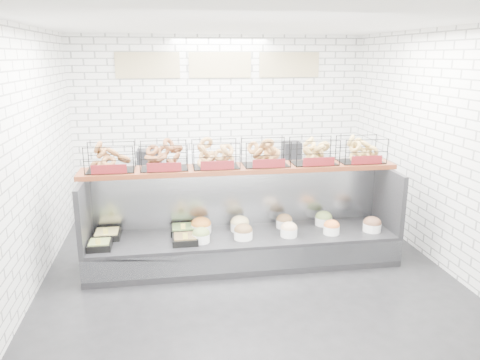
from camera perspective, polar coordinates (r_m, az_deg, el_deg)
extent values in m
plane|color=black|center=(6.03, 0.90, -11.18)|extent=(5.50, 5.50, 0.00)
cube|color=white|center=(8.22, -2.39, 6.85)|extent=(5.00, 0.02, 3.00)
cube|color=white|center=(5.67, -24.77, 1.81)|extent=(0.02, 5.50, 3.00)
cube|color=white|center=(6.45, 23.44, 3.39)|extent=(0.02, 5.50, 3.00)
cube|color=white|center=(5.43, 1.04, 18.59)|extent=(5.00, 5.50, 0.02)
cube|color=#CCBC8D|center=(8.06, -11.19, 13.57)|extent=(1.05, 0.03, 0.42)
cube|color=#CCBC8D|center=(8.11, -2.44, 13.83)|extent=(1.05, 0.03, 0.42)
cube|color=#CCBC8D|center=(8.33, 6.02, 13.80)|extent=(1.05, 0.03, 0.42)
cube|color=black|center=(6.22, 0.43, -8.32)|extent=(4.00, 0.90, 0.40)
cube|color=#93969B|center=(5.82, 1.14, -9.81)|extent=(4.00, 0.03, 0.28)
cube|color=#93969B|center=(6.39, -0.17, -1.93)|extent=(4.00, 0.08, 0.80)
cube|color=black|center=(6.02, -18.45, -3.81)|extent=(0.06, 0.90, 0.80)
cube|color=black|center=(6.61, 17.55, -2.08)|extent=(0.06, 0.90, 0.80)
cube|color=black|center=(5.93, -16.74, -7.66)|extent=(0.28, 0.28, 0.08)
cube|color=olive|center=(5.92, -16.76, -7.34)|extent=(0.24, 0.24, 0.04)
cube|color=#FFEA58|center=(5.81, -16.92, -7.20)|extent=(0.06, 0.01, 0.08)
cube|color=black|center=(6.24, -15.88, -6.46)|extent=(0.33, 0.33, 0.08)
cube|color=#D5C56D|center=(6.23, -15.91, -6.15)|extent=(0.28, 0.28, 0.04)
cube|color=#FFEA58|center=(6.10, -16.06, -6.06)|extent=(0.06, 0.01, 0.08)
cube|color=black|center=(5.89, -6.71, -7.24)|extent=(0.31, 0.31, 0.08)
cube|color=brown|center=(5.88, -6.72, -6.92)|extent=(0.27, 0.27, 0.04)
cube|color=#FFEA58|center=(5.76, -6.69, -6.82)|extent=(0.06, 0.01, 0.08)
cube|color=black|center=(6.21, -6.97, -6.07)|extent=(0.32, 0.32, 0.08)
cube|color=olive|center=(6.20, -6.98, -5.76)|extent=(0.27, 0.27, 0.04)
cube|color=#FFEA58|center=(6.07, -6.95, -5.65)|extent=(0.06, 0.01, 0.08)
cylinder|color=white|center=(5.89, -4.76, -7.03)|extent=(0.22, 0.22, 0.11)
ellipsoid|color=olive|center=(5.87, -4.78, -6.49)|extent=(0.22, 0.22, 0.15)
cylinder|color=white|center=(6.20, -4.75, -5.88)|extent=(0.27, 0.27, 0.11)
ellipsoid|color=#C67329|center=(6.18, -4.76, -5.36)|extent=(0.26, 0.26, 0.18)
cylinder|color=white|center=(5.98, 0.40, -6.66)|extent=(0.24, 0.24, 0.11)
ellipsoid|color=brown|center=(5.95, 0.40, -6.12)|extent=(0.24, 0.24, 0.16)
cylinder|color=white|center=(6.25, -0.02, -5.67)|extent=(0.25, 0.25, 0.11)
ellipsoid|color=#DCC987|center=(6.23, -0.02, -5.15)|extent=(0.25, 0.25, 0.17)
cylinder|color=white|center=(6.09, 5.97, -6.33)|extent=(0.22, 0.22, 0.11)
ellipsoid|color=#D9B086|center=(6.07, 5.99, -5.80)|extent=(0.21, 0.21, 0.15)
cylinder|color=white|center=(6.38, 5.41, -5.29)|extent=(0.22, 0.22, 0.11)
ellipsoid|color=brown|center=(6.36, 5.42, -4.79)|extent=(0.22, 0.22, 0.15)
cylinder|color=white|center=(6.25, 11.07, -5.97)|extent=(0.21, 0.21, 0.11)
ellipsoid|color=#CD662B|center=(6.23, 11.10, -5.45)|extent=(0.21, 0.21, 0.15)
cylinder|color=white|center=(6.55, 10.14, -4.93)|extent=(0.23, 0.23, 0.11)
ellipsoid|color=olive|center=(6.53, 10.17, -4.43)|extent=(0.23, 0.23, 0.16)
cylinder|color=white|center=(6.47, 15.79, -5.54)|extent=(0.24, 0.24, 0.11)
ellipsoid|color=brown|center=(6.45, 15.82, -5.04)|extent=(0.23, 0.23, 0.16)
cube|color=#4F2010|center=(6.10, 0.10, 1.43)|extent=(4.10, 0.50, 0.06)
cube|color=black|center=(6.02, -15.54, 2.65)|extent=(0.60, 0.38, 0.34)
cube|color=#5E1114|center=(5.85, -15.68, 1.28)|extent=(0.42, 0.02, 0.11)
cube|color=black|center=(5.98, -9.27, 2.92)|extent=(0.60, 0.38, 0.34)
cube|color=#5E1114|center=(5.80, -9.23, 1.55)|extent=(0.42, 0.02, 0.11)
cube|color=black|center=(6.01, -2.99, 3.16)|extent=(0.60, 0.38, 0.34)
cube|color=#5E1114|center=(5.84, -2.77, 1.80)|extent=(0.42, 0.02, 0.11)
cube|color=black|center=(6.11, 3.15, 3.36)|extent=(0.60, 0.38, 0.34)
cube|color=#5E1114|center=(5.94, 3.55, 2.03)|extent=(0.42, 0.02, 0.11)
cube|color=black|center=(6.28, 9.03, 3.51)|extent=(0.60, 0.38, 0.34)
cube|color=#5E1114|center=(6.12, 9.57, 2.22)|extent=(0.42, 0.02, 0.11)
cube|color=black|center=(6.51, 14.55, 3.62)|extent=(0.60, 0.38, 0.34)
cube|color=#5E1114|center=(6.35, 15.21, 2.38)|extent=(0.42, 0.02, 0.11)
cube|color=#93969B|center=(8.12, -2.05, -0.82)|extent=(4.00, 0.60, 0.90)
cube|color=black|center=(7.94, -10.99, 2.78)|extent=(0.40, 0.30, 0.24)
cube|color=silver|center=(7.95, -5.17, 2.79)|extent=(0.35, 0.28, 0.18)
cylinder|color=orange|center=(8.11, 3.24, 3.22)|extent=(0.09, 0.09, 0.22)
cube|color=black|center=(8.22, 6.29, 3.59)|extent=(0.30, 0.30, 0.30)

